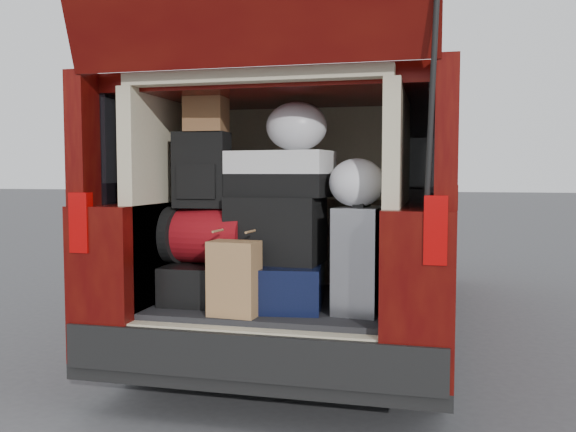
# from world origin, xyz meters

# --- Properties ---
(ground) EXTENTS (80.00, 80.00, 0.00)m
(ground) POSITION_xyz_m (0.00, 0.00, 0.00)
(ground) COLOR #3E3D40
(ground) RESTS_ON ground
(minivan) EXTENTS (1.90, 5.35, 2.77)m
(minivan) POSITION_xyz_m (0.00, 1.86, 0.91)
(minivan) COLOR black
(minivan) RESTS_ON ground
(load_floor) EXTENTS (1.24, 1.05, 0.55)m
(load_floor) POSITION_xyz_m (0.00, 0.28, 0.28)
(load_floor) COLOR black
(load_floor) RESTS_ON ground
(black_hardshell) EXTENTS (0.40, 0.54, 0.21)m
(black_hardshell) POSITION_xyz_m (-0.39, 0.17, 0.66)
(black_hardshell) COLOR black
(black_hardshell) RESTS_ON load_floor
(navy_hardshell) EXTENTS (0.50, 0.58, 0.23)m
(navy_hardshell) POSITION_xyz_m (0.06, 0.13, 0.67)
(navy_hardshell) COLOR black
(navy_hardshell) RESTS_ON load_floor
(silver_roller) EXTENTS (0.27, 0.39, 0.54)m
(silver_roller) POSITION_xyz_m (0.49, 0.10, 0.82)
(silver_roller) COLOR silver
(silver_roller) RESTS_ON load_floor
(kraft_bag) EXTENTS (0.26, 0.17, 0.38)m
(kraft_bag) POSITION_xyz_m (-0.12, -0.15, 0.74)
(kraft_bag) COLOR olive
(kraft_bag) RESTS_ON load_floor
(red_duffel) EXTENTS (0.52, 0.38, 0.31)m
(red_duffel) POSITION_xyz_m (-0.37, 0.17, 0.92)
(red_duffel) COLOR maroon
(red_duffel) RESTS_ON black_hardshell
(black_soft_case) EXTENTS (0.52, 0.34, 0.36)m
(black_soft_case) POSITION_xyz_m (0.02, 0.14, 0.96)
(black_soft_case) COLOR black
(black_soft_case) RESTS_ON navy_hardshell
(backpack) EXTENTS (0.30, 0.19, 0.42)m
(backpack) POSITION_xyz_m (-0.41, 0.16, 1.28)
(backpack) COLOR black
(backpack) RESTS_ON red_duffel
(twotone_duffel) EXTENTS (0.58, 0.36, 0.25)m
(twotone_duffel) POSITION_xyz_m (0.04, 0.17, 1.26)
(twotone_duffel) COLOR silver
(twotone_duffel) RESTS_ON black_soft_case
(grocery_sack_lower) EXTENTS (0.22, 0.19, 0.20)m
(grocery_sack_lower) POSITION_xyz_m (-0.38, 0.15, 1.59)
(grocery_sack_lower) COLOR brown
(grocery_sack_lower) RESTS_ON backpack
(plastic_bag_center) EXTENTS (0.38, 0.36, 0.27)m
(plastic_bag_center) POSITION_xyz_m (0.12, 0.21, 1.52)
(plastic_bag_center) COLOR silver
(plastic_bag_center) RESTS_ON twotone_duffel
(plastic_bag_right) EXTENTS (0.33, 0.31, 0.25)m
(plastic_bag_right) POSITION_xyz_m (0.47, 0.08, 1.22)
(plastic_bag_right) COLOR silver
(plastic_bag_right) RESTS_ON silver_roller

